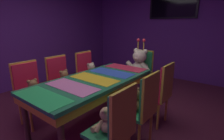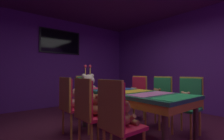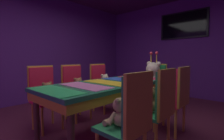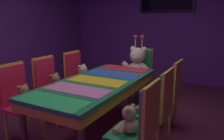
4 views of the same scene
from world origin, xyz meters
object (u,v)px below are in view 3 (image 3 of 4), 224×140
Objects in this scene: teddy_right_2 at (168,94)px; chair_right_2 at (178,94)px; chair_left_1 at (74,86)px; teddy_left_1 at (79,87)px; banquet_table at (108,88)px; teddy_right_0 at (119,114)px; teddy_left_0 at (48,93)px; teddy_right_1 at (149,101)px; king_teddy_bear at (153,77)px; chair_left_2 at (100,82)px; wall_tv at (183,25)px; chair_right_0 at (132,115)px; throne_chair at (156,81)px; chair_right_1 at (160,102)px; teddy_left_2 at (105,83)px; chair_left_0 at (43,90)px.

chair_right_2 is at bearing 180.00° from teddy_right_2.
chair_left_1 is 0.15m from teddy_left_1.
teddy_right_0 is (0.72, -0.58, -0.07)m from banquet_table.
teddy_right_1 is (1.41, 0.58, 0.01)m from teddy_left_0.
king_teddy_bear is (-0.72, 1.96, 0.13)m from teddy_right_0.
chair_left_2 is at bearing -1.32° from teddy_right_2.
teddy_left_0 is 0.38× the size of king_teddy_bear.
wall_tv is at bearing 90.00° from banquet_table.
chair_right_0 reaches higher than teddy_left_1.
king_teddy_bear is at bearing -90.00° from wall_tv.
teddy_left_1 is at bearing -179.03° from banquet_table.
king_teddy_bear is at bearing -0.00° from throne_chair.
chair_right_1 is at bearing -103.36° from teddy_right_0.
teddy_left_0 is (-0.70, -0.59, -0.07)m from banquet_table.
teddy_right_1 is at bearing -22.71° from chair_left_2.
king_teddy_bear reaches higher than teddy_left_1.
teddy_right_1 is 0.40× the size of king_teddy_bear.
teddy_right_1 reaches higher than teddy_right_0.
teddy_left_2 is 0.26× the size of wall_tv.
chair_left_2 is (-0.12, 0.64, 0.01)m from teddy_left_1.
teddy_right_0 is (-0.14, -0.00, -0.02)m from chair_right_0.
teddy_left_1 is at bearing -102.83° from wall_tv.
throne_chair is at bearing -61.28° from chair_right_1.
chair_right_0 is at bearing -35.73° from chair_left_2.
teddy_right_2 is at bearing -1.32° from chair_left_2.
chair_left_0 is 3.30× the size of teddy_left_0.
chair_right_0 is at bearing 23.66° from king_teddy_bear.
chair_right_1 is 1.00× the size of chair_right_2.
chair_left_0 is 3.10× the size of teddy_left_1.
chair_left_2 is 1.00× the size of chair_right_2.
chair_right_1 is at bearing 0.08° from teddy_left_1.
chair_right_0 is at bearing 0.24° from chair_left_0.
chair_right_1 is at bearing 31.50° from king_teddy_bear.
teddy_right_1 is (1.53, -0.64, -0.01)m from chair_left_2.
king_teddy_bear is (0.85, 1.97, 0.11)m from chair_left_0.
chair_left_1 and chair_right_2 have the same top height.
wall_tv is (0.85, 3.12, 1.45)m from chair_left_1.
banquet_table reaches higher than teddy_right_2.
chair_right_1 reaches higher than teddy_right_2.
chair_left_0 is at bearing -21.66° from throne_chair.
chair_right_0 is 1.00× the size of chair_right_1.
wall_tv is (-0.00, 1.73, 1.34)m from king_teddy_bear.
chair_right_0 is 4.06m from wall_tv.
chair_left_0 is 2.29m from throne_chair.
chair_left_1 is 0.64m from chair_left_2.
banquet_table is 2.05× the size of chair_right_0.
chair_right_2 reaches higher than teddy_right_1.
teddy_left_0 is 0.88× the size of teddy_left_2.
teddy_left_1 reaches higher than banquet_table.
chair_right_1 is 3.39× the size of teddy_right_2.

